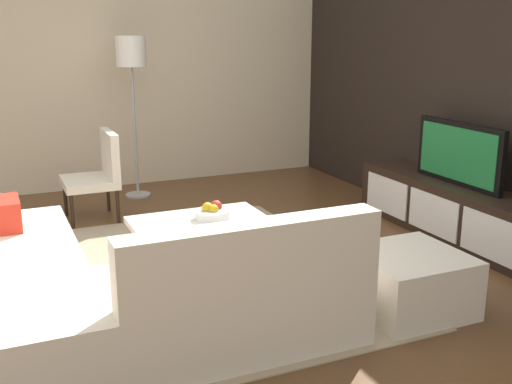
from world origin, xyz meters
The scene contains 13 objects.
ground_plane centered at (0.00, 0.00, 0.00)m, with size 14.00×14.00×0.00m, color brown.
feature_wall_back centered at (0.00, 2.70, 1.40)m, with size 6.40×0.12×2.80m, color black.
side_wall_left centered at (-3.20, 0.20, 1.40)m, with size 0.12×5.20×2.80m, color beige.
area_rug centered at (-0.10, 0.00, 0.01)m, with size 3.04×2.42×0.01m, color tan.
media_console centered at (0.00, 2.40, 0.25)m, with size 2.24×0.48×0.50m.
television centered at (0.00, 2.40, 0.78)m, with size 1.03×0.06×0.55m.
sectional_couch centered at (0.50, -0.86, 0.29)m, with size 2.31×2.35×0.84m.
coffee_table centered at (-0.10, 0.10, 0.20)m, with size 1.05×1.06×0.38m.
accent_chair_near centered at (-1.89, -0.39, 0.49)m, with size 0.56×0.51×0.87m.
floor_lamp centered at (-2.57, 0.14, 1.49)m, with size 0.32×0.32×1.76m.
ottoman centered at (1.03, 1.11, 0.20)m, with size 0.70×0.70×0.40m, color beige.
fruit_bowl centered at (-0.28, 0.20, 0.43)m, with size 0.28×0.28×0.14m.
book_stack centered at (0.12, -0.02, 0.41)m, with size 0.21×0.15×0.06m.
Camera 1 is at (4.10, -1.37, 1.84)m, focal length 43.18 mm.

